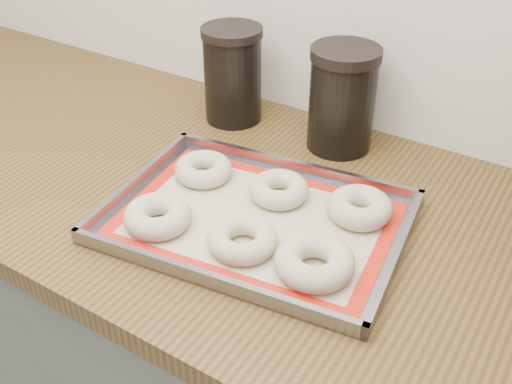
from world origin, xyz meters
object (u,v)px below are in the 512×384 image
Objects in this scene: baking_tray at (256,219)px; canister_mid at (342,99)px; bagel_front_mid at (242,239)px; canister_left at (233,74)px; bagel_back_right at (360,207)px; bagel_front_right at (314,262)px; bagel_back_left at (203,169)px; bagel_back_mid at (279,189)px; bagel_front_left at (158,216)px.

baking_tray is 2.55× the size of canister_mid.
bagel_front_mid is 0.43m from canister_left.
bagel_back_right is 0.41m from canister_left.
bagel_front_right is at bearing -69.48° from canister_mid.
bagel_back_right is at bearing 7.99° from bagel_back_left.
bagel_front_mid is (0.02, -0.07, 0.01)m from baking_tray.
canister_left is (-0.09, 0.22, 0.08)m from bagel_back_left.
canister_left reaches higher than bagel_back_right.
bagel_front_right is at bearing -22.32° from bagel_back_left.
bagel_front_right reaches higher than bagel_back_left.
bagel_back_mid is 0.23m from canister_mid.
bagel_back_left is (-0.02, 0.15, -0.00)m from bagel_front_left.
baking_tray is 0.30m from canister_mid.
bagel_front_right is 1.14× the size of bagel_back_left.
bagel_front_right is at bearing -44.07° from bagel_back_mid.
bagel_front_left is 0.54× the size of canister_mid.
bagel_back_left is 0.52× the size of canister_left.
bagel_back_mid is (-0.02, 0.14, 0.00)m from bagel_front_mid.
baking_tray is 2.59× the size of canister_left.
canister_mid is (-0.13, 0.19, 0.08)m from bagel_back_right.
bagel_back_left is at bearing -68.75° from canister_left.
canister_left is (-0.11, 0.37, 0.07)m from bagel_front_left.
bagel_front_right reaches higher than bagel_front_mid.
bagel_front_left is (-0.12, -0.09, 0.02)m from baking_tray.
canister_left is (-0.25, 0.34, 0.08)m from bagel_front_mid.
canister_mid reaches higher than baking_tray.
canister_mid is at bearing 57.69° from bagel_back_left.
bagel_back_right reaches higher than bagel_front_mid.
bagel_front_left is 0.39m from canister_left.
baking_tray is 0.15m from bagel_front_left.
bagel_back_mid is (0.12, 0.17, -0.00)m from bagel_front_left.
baking_tray is at bearing -50.31° from canister_left.
bagel_front_mid is at bearing -125.14° from bagel_back_right.
canister_left reaches higher than bagel_front_right.
bagel_front_right and bagel_back_right have the same top height.
bagel_front_mid is at bearing -81.80° from bagel_back_mid.
baking_tray is 0.16m from bagel_back_left.
bagel_back_mid is at bearing -170.64° from bagel_back_right.
bagel_front_mid is 0.20m from bagel_back_right.
canister_mid is (0.01, 0.22, 0.08)m from bagel_back_mid.
bagel_front_left is 0.55× the size of canister_left.
bagel_front_mid is at bearing -74.52° from baking_tray.
bagel_front_right is 1.16× the size of bagel_back_mid.
bagel_front_mid is 0.37m from canister_mid.
bagel_front_left is 0.41m from canister_mid.
canister_left is (-0.23, 0.28, 0.09)m from baking_tray.
bagel_back_right is (0.13, 0.10, 0.02)m from baking_tray.
bagel_back_left is 0.28m from bagel_back_right.
baking_tray is 4.73× the size of bagel_front_left.
bagel_front_left is at bearing -73.76° from canister_left.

